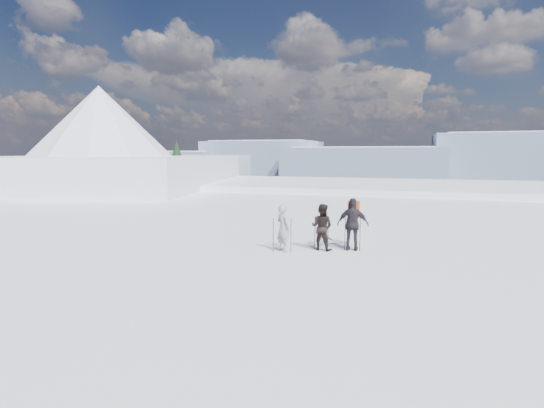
{
  "coord_description": "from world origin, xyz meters",
  "views": [
    {
      "loc": [
        2.27,
        -11.39,
        3.4
      ],
      "look_at": [
        -2.25,
        3.0,
        1.56
      ],
      "focal_mm": 28.0,
      "sensor_mm": 36.0,
      "label": 1
    }
  ],
  "objects_px": {
    "skis_loose": "(324,235)",
    "skier_dark": "(322,227)",
    "skier_grey": "(283,228)",
    "skier_pack": "(353,224)"
  },
  "relations": [
    {
      "from": "skier_grey",
      "to": "skier_pack",
      "type": "relative_size",
      "value": 0.88
    },
    {
      "from": "skier_grey",
      "to": "skis_loose",
      "type": "distance_m",
      "value": 3.32
    },
    {
      "from": "skier_grey",
      "to": "skier_dark",
      "type": "xyz_separation_m",
      "value": [
        1.24,
        0.6,
        0.0
      ]
    },
    {
      "from": "skier_dark",
      "to": "skis_loose",
      "type": "relative_size",
      "value": 0.96
    },
    {
      "from": "skier_grey",
      "to": "skis_loose",
      "type": "xyz_separation_m",
      "value": [
        0.85,
        3.11,
        -0.8
      ]
    },
    {
      "from": "skis_loose",
      "to": "skier_dark",
      "type": "bearing_deg",
      "value": -81.33
    },
    {
      "from": "skier_grey",
      "to": "skis_loose",
      "type": "bearing_deg",
      "value": -68.69
    },
    {
      "from": "skier_pack",
      "to": "skis_loose",
      "type": "xyz_separation_m",
      "value": [
        -1.42,
        2.28,
        -0.9
      ]
    },
    {
      "from": "skier_dark",
      "to": "skis_loose",
      "type": "distance_m",
      "value": 2.66
    },
    {
      "from": "skier_grey",
      "to": "skier_dark",
      "type": "bearing_deg",
      "value": -117.53
    }
  ]
}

